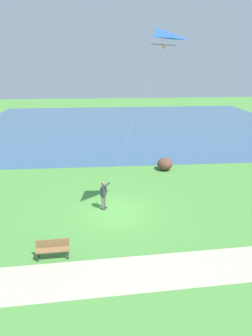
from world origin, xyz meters
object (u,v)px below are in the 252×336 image
at_px(lakeside_shrub, 165,164).
at_px(flying_kite, 157,41).
at_px(person_kite_flyer, 104,193).
at_px(park_bench_near_walkway, 53,248).

bearing_deg(lakeside_shrub, flying_kite, -16.83).
xyz_separation_m(person_kite_flyer, lakeside_shrub, (-6.75, 5.16, -0.55)).
bearing_deg(park_bench_near_walkway, person_kite_flyer, 152.83).
xyz_separation_m(person_kite_flyer, flying_kite, (1.40, 2.69, 8.39)).
distance_m(park_bench_near_walkway, lakeside_shrub, 13.75).
relative_size(person_kite_flyer, park_bench_near_walkway, 1.20).
bearing_deg(lakeside_shrub, park_bench_near_walkway, -33.46).
bearing_deg(flying_kite, park_bench_near_walkway, -57.00).
height_order(person_kite_flyer, park_bench_near_walkway, person_kite_flyer).
bearing_deg(flying_kite, lakeside_shrub, 163.17).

